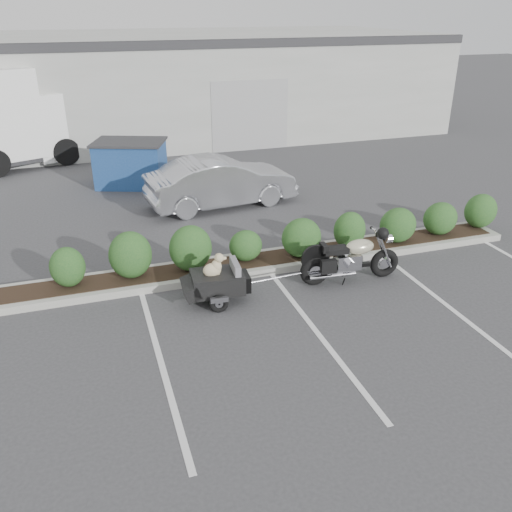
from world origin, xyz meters
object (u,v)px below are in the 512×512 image
object	(u,v)px
motorcycle	(351,259)
dumpster	(131,163)
sedan	(221,182)
pet_trailer	(217,281)

from	to	relation	value
motorcycle	dumpster	bearing A→B (deg)	117.92
dumpster	sedan	bearing A→B (deg)	-30.35
pet_trailer	sedan	bearing A→B (deg)	78.36
sedan	dumpster	bearing A→B (deg)	32.27
motorcycle	pet_trailer	distance (m)	2.78
dumpster	motorcycle	bearing A→B (deg)	-45.71
motorcycle	sedan	xyz separation A→B (m)	(-1.30, 5.23, 0.19)
pet_trailer	dumpster	size ratio (longest dim) A/B	0.69
pet_trailer	sedan	xyz separation A→B (m)	(1.48, 5.21, 0.25)
pet_trailer	motorcycle	bearing A→B (deg)	3.81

